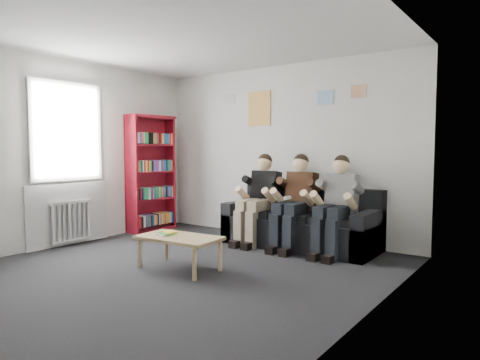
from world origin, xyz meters
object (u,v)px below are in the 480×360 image
Objects in this scene: sofa at (301,225)px; bookshelf at (152,173)px; coffee_table at (179,240)px; person_middle at (294,202)px; person_left at (258,199)px; person_right at (335,206)px.

bookshelf reaches higher than sofa.
coffee_table is 1.81m from person_middle.
person_left is (-0.61, -0.20, 0.36)m from sofa.
coffee_table is at bearing -127.08° from person_right.
person_middle reaches higher than person_right.
bookshelf reaches higher than person_middle.
sofa is 1.98m from coffee_table.
bookshelf is at bearing -171.39° from sofa.
person_left is at bearing -161.76° from sofa.
bookshelf reaches higher than person_right.
bookshelf is 3.29m from person_right.
sofa is 0.73m from person_right.
bookshelf is at bearing 144.47° from coffee_table.
sofa is 2.26× the size of coffee_table.
person_middle is 0.61m from person_right.
person_middle is 1.01× the size of person_right.
person_middle reaches higher than sofa.
person_left is (-0.02, 1.69, 0.32)m from coffee_table.
sofa is 2.78m from bookshelf.
bookshelf reaches higher than coffee_table.
person_middle is at bearing -6.62° from person_left.
person_right reaches higher than coffee_table.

